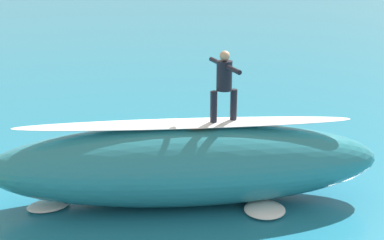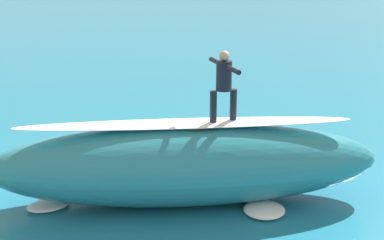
{
  "view_description": "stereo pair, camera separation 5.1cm",
  "coord_description": "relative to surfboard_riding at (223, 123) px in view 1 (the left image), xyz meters",
  "views": [
    {
      "loc": [
        3.51,
        11.73,
        5.4
      ],
      "look_at": [
        -1.05,
        0.19,
        1.39
      ],
      "focal_mm": 48.03,
      "sensor_mm": 36.0,
      "label": 1
    },
    {
      "loc": [
        3.47,
        11.75,
        5.4
      ],
      "look_at": [
        -1.05,
        0.19,
        1.39
      ],
      "focal_mm": 48.03,
      "sensor_mm": 36.0,
      "label": 2
    }
  ],
  "objects": [
    {
      "name": "foam_patch_near",
      "position": [
        2.21,
        -3.17,
        -1.83
      ],
      "size": [
        1.01,
        0.92,
        0.1
      ],
      "primitive_type": "ellipsoid",
      "rotation": [
        0.0,
        0.0,
        0.34
      ],
      "color": "white",
      "rests_on": "ground_plane"
    },
    {
      "name": "surfboard_paddling",
      "position": [
        0.02,
        -3.69,
        -1.83
      ],
      "size": [
        1.41,
        2.01,
        0.09
      ],
      "primitive_type": "ellipsoid",
      "rotation": [
        0.0,
        0.0,
        -1.09
      ],
      "color": "silver",
      "rests_on": "ground_plane"
    },
    {
      "name": "foam_patch_far",
      "position": [
        3.78,
        -1.06,
        -1.81
      ],
      "size": [
        0.93,
        0.65,
        0.13
      ],
      "primitive_type": "ellipsoid",
      "rotation": [
        0.0,
        0.0,
        0.01
      ],
      "color": "white",
      "rests_on": "ground_plane"
    },
    {
      "name": "ground_plane",
      "position": [
        1.06,
        -2.04,
        -1.88
      ],
      "size": [
        120.0,
        120.0,
        0.0
      ],
      "primitive_type": "plane",
      "color": "teal"
    },
    {
      "name": "surfboard_riding",
      "position": [
        0.0,
        0.0,
        0.0
      ],
      "size": [
        2.01,
        0.56,
        0.06
      ],
      "primitive_type": "ellipsoid",
      "rotation": [
        0.0,
        0.0,
        -0.02
      ],
      "color": "#E0563D",
      "rests_on": "wave_crest"
    },
    {
      "name": "wave_foam_lip",
      "position": [
        0.8,
        -0.23,
        0.01
      ],
      "size": [
        7.36,
        2.76,
        0.08
      ],
      "primitive_type": "ellipsoid",
      "rotation": [
        0.0,
        0.0,
        -0.28
      ],
      "color": "white",
      "rests_on": "wave_crest"
    },
    {
      "name": "wave_crest",
      "position": [
        0.8,
        -0.23,
        -0.95
      ],
      "size": [
        8.99,
        4.41,
        1.84
      ],
      "primitive_type": "ellipsoid",
      "rotation": [
        0.0,
        0.0,
        -0.28
      ],
      "color": "teal",
      "rests_on": "ground_plane"
    },
    {
      "name": "foam_patch_mid",
      "position": [
        -0.6,
        0.92,
        -1.79
      ],
      "size": [
        1.23,
        1.23,
        0.18
      ],
      "primitive_type": "ellipsoid",
      "rotation": [
        0.0,
        0.0,
        0.51
      ],
      "color": "white",
      "rests_on": "ground_plane"
    },
    {
      "name": "surfer_paddling",
      "position": [
        -0.04,
        -3.57,
        -1.65
      ],
      "size": [
        1.03,
        1.68,
        0.32
      ],
      "rotation": [
        0.0,
        0.0,
        -1.09
      ],
      "color": "black",
      "rests_on": "surfboard_paddling"
    },
    {
      "name": "surfer_riding",
      "position": [
        0.0,
        0.0,
        0.94
      ],
      "size": [
        0.62,
        1.49,
        1.57
      ],
      "rotation": [
        0.0,
        0.0,
        -0.02
      ],
      "color": "black",
      "rests_on": "surfboard_riding"
    }
  ]
}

